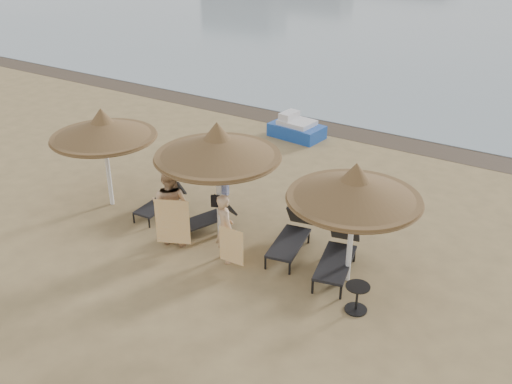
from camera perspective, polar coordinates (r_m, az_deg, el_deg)
ground at (r=14.30m, az=-2.87°, el=-5.85°), size 160.00×160.00×0.00m
wet_sand_strip at (r=21.84m, az=11.47°, el=5.48°), size 200.00×1.60×0.01m
palapa_left at (r=16.06m, az=-15.06°, el=6.11°), size 2.90×2.90×2.88m
palapa_center at (r=13.85m, az=-3.88°, el=4.53°), size 3.14×3.14×3.11m
palapa_right at (r=12.25m, az=9.84°, el=0.34°), size 2.94×2.94×2.92m
lounger_far_left at (r=16.13m, az=-9.35°, el=-0.76°), size 0.68×1.78×0.78m
lounger_near_left at (r=15.10m, az=-4.89°, el=-2.48°), size 1.14×1.83×0.78m
lounger_near_right at (r=14.16m, az=3.66°, el=-4.31°), size 1.02×2.08×0.89m
lounger_far_right at (r=13.51m, az=8.22°, el=-6.12°), size 1.14×2.19×0.94m
side_table at (r=12.35m, az=10.05°, el=-10.48°), size 0.52×0.52×0.62m
person_left at (r=14.24m, az=-8.62°, el=-0.77°), size 1.23×0.96×2.38m
person_right at (r=13.43m, az=-3.14°, el=-3.11°), size 1.11×1.00×2.03m
towel_left at (r=13.98m, az=-8.35°, el=-2.99°), size 0.79×0.38×1.20m
towel_right at (r=13.27m, az=-2.48°, el=-5.40°), size 0.65×0.04×0.92m
bag_patterned at (r=14.44m, az=-3.32°, el=0.54°), size 0.32×0.12×0.40m
bag_dark at (r=14.32m, az=-4.08°, el=-0.92°), size 0.23×0.15×0.32m
pedal_boat at (r=21.30m, az=4.04°, el=6.36°), size 2.05×1.34×0.90m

